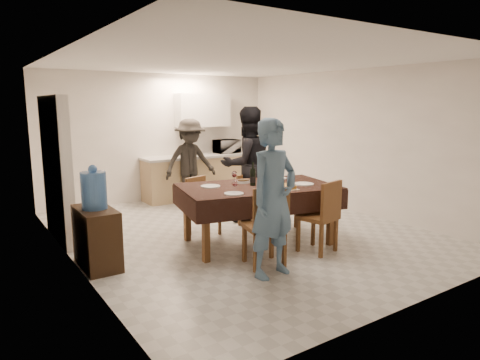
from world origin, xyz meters
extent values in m
cube|color=beige|center=(0.00, 0.00, 0.00)|extent=(5.00, 6.00, 0.02)
cube|color=white|center=(0.00, 0.00, 2.60)|extent=(5.00, 6.00, 0.02)
cube|color=white|center=(0.00, 3.00, 1.30)|extent=(5.00, 0.02, 2.60)
cube|color=white|center=(0.00, -3.00, 1.30)|extent=(5.00, 0.02, 2.60)
cube|color=white|center=(-2.50, 0.00, 1.30)|extent=(0.02, 6.00, 2.60)
cube|color=white|center=(2.50, 0.00, 1.30)|extent=(0.02, 6.00, 2.60)
cube|color=beige|center=(-2.42, 1.20, 1.05)|extent=(0.15, 1.40, 2.10)
cube|color=#A08360|center=(0.60, 2.68, 0.43)|extent=(2.20, 0.60, 0.86)
cube|color=#A9A9A4|center=(0.60, 2.68, 0.89)|extent=(2.24, 0.64, 0.05)
cube|color=white|center=(0.90, 2.82, 1.85)|extent=(1.20, 0.34, 0.70)
cube|color=black|center=(-0.10, -0.55, 0.82)|extent=(2.37, 1.68, 0.04)
cube|color=brown|center=(-0.10, -0.55, 0.40)|extent=(0.08, 0.08, 0.79)
cube|color=brown|center=(-0.55, -1.30, 0.50)|extent=(0.56, 0.56, 0.06)
cube|color=brown|center=(-0.55, -1.51, 0.77)|extent=(0.46, 0.15, 0.50)
cube|color=brown|center=(0.35, -1.30, 0.48)|extent=(0.54, 0.54, 0.05)
cube|color=brown|center=(0.35, -1.50, 0.75)|extent=(0.45, 0.14, 0.48)
cube|color=brown|center=(-0.55, 0.20, 0.43)|extent=(0.50, 0.50, 0.05)
cube|color=brown|center=(-0.55, 0.02, 0.67)|extent=(0.40, 0.15, 0.43)
cube|color=brown|center=(0.35, 0.20, 0.41)|extent=(0.43, 0.43, 0.05)
cube|color=brown|center=(0.35, 0.03, 0.63)|extent=(0.38, 0.09, 0.41)
cube|color=#311F10|center=(-2.28, -0.20, 0.37)|extent=(0.40, 0.79, 0.73)
cylinder|color=#487DC5|center=(-2.28, -0.20, 0.96)|extent=(0.30, 0.30, 0.45)
cylinder|color=white|center=(0.25, -0.60, 0.93)|extent=(0.12, 0.12, 0.19)
cube|color=#B38A34|center=(0.00, -0.93, 0.87)|extent=(0.46, 0.37, 0.05)
cylinder|color=white|center=(0.20, -0.37, 0.87)|extent=(0.18, 0.18, 0.07)
cylinder|color=white|center=(-0.15, -0.27, 0.86)|extent=(0.20, 0.20, 0.03)
cylinder|color=white|center=(-0.70, -0.85, 0.85)|extent=(0.25, 0.25, 0.01)
cylinder|color=white|center=(0.50, -0.85, 0.85)|extent=(0.28, 0.28, 0.02)
cylinder|color=white|center=(-0.70, -0.25, 0.85)|extent=(0.27, 0.27, 0.02)
cylinder|color=white|center=(0.50, -0.25, 0.85)|extent=(0.28, 0.28, 0.02)
imported|color=white|center=(1.42, 2.68, 1.06)|extent=(0.53, 0.36, 0.30)
imported|color=slate|center=(-0.65, -1.60, 0.91)|extent=(0.72, 0.53, 1.83)
imported|color=black|center=(0.45, 0.50, 0.97)|extent=(1.02, 0.83, 1.94)
imported|color=black|center=(0.27, 2.23, 0.85)|extent=(1.10, 0.63, 1.70)
camera|label=1|loc=(-3.63, -5.34, 1.97)|focal=32.00mm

